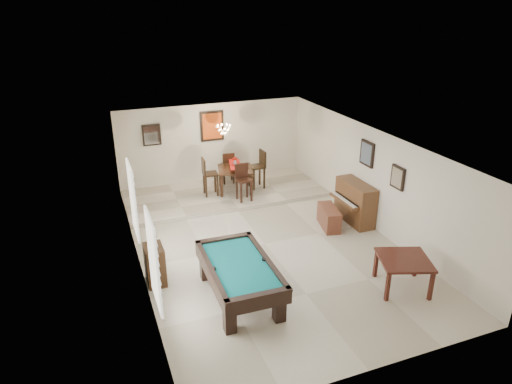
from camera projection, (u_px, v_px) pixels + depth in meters
ground_plane at (265, 244)px, 11.26m from camera, size 6.00×9.00×0.02m
wall_back at (212, 144)px, 14.62m from camera, size 6.00×0.04×2.60m
wall_front at (377, 304)px, 6.88m from camera, size 6.00×0.04×2.60m
wall_left at (135, 215)px, 9.76m from camera, size 0.04×9.00×2.60m
wall_right at (373, 179)px, 11.74m from camera, size 0.04×9.00×2.60m
ceiling at (266, 142)px, 10.25m from camera, size 6.00×9.00×0.04m
dining_step at (225, 194)px, 14.03m from camera, size 6.00×2.50×0.12m
window_left_front at (153, 261)px, 7.83m from camera, size 0.06×1.00×1.70m
window_left_rear at (133, 200)px, 10.24m from camera, size 0.06×1.00×1.70m
pool_table at (240, 281)px, 9.06m from camera, size 1.30×2.33×0.77m
square_table at (403, 273)px, 9.40m from camera, size 1.28×1.28×0.69m
upright_piano at (351, 203)px, 12.16m from camera, size 0.75×1.33×1.11m
piano_bench at (329, 217)px, 11.99m from camera, size 0.59×1.04×0.55m
apothecary_chest at (155, 265)px, 9.54m from camera, size 0.38×0.57×0.86m
dining_table at (235, 178)px, 13.95m from camera, size 1.23×1.23×0.84m
flower_vase at (235, 161)px, 13.74m from camera, size 0.18×0.18×0.26m
dining_chair_south at (244, 183)px, 13.22m from camera, size 0.43×0.43×1.09m
dining_chair_north at (228, 167)px, 14.55m from camera, size 0.42×0.42×1.03m
dining_chair_west at (210, 177)px, 13.59m from camera, size 0.46×0.46×1.15m
dining_chair_east at (257, 170)px, 14.12m from camera, size 0.46×0.46×1.19m
chandelier at (224, 126)px, 13.16m from camera, size 0.44×0.44×0.60m
back_painting at (212, 126)px, 14.36m from camera, size 0.75×0.06×0.95m
back_mirror at (152, 135)px, 13.77m from camera, size 0.55×0.06×0.65m
right_picture_upper at (367, 154)px, 11.76m from camera, size 0.06×0.55×0.65m
right_picture_lower at (398, 177)px, 10.72m from camera, size 0.06×0.45×0.55m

